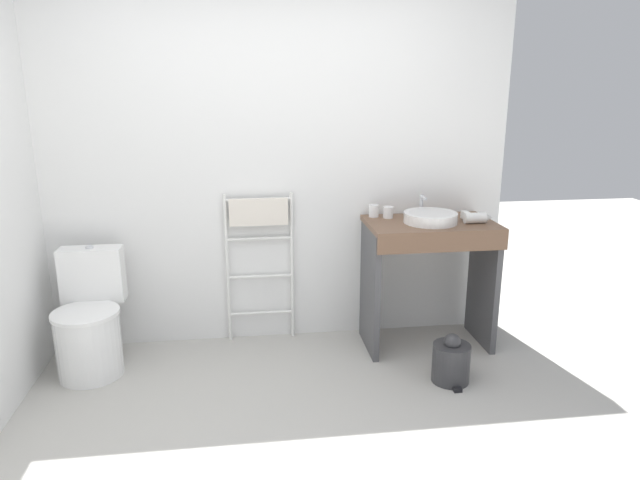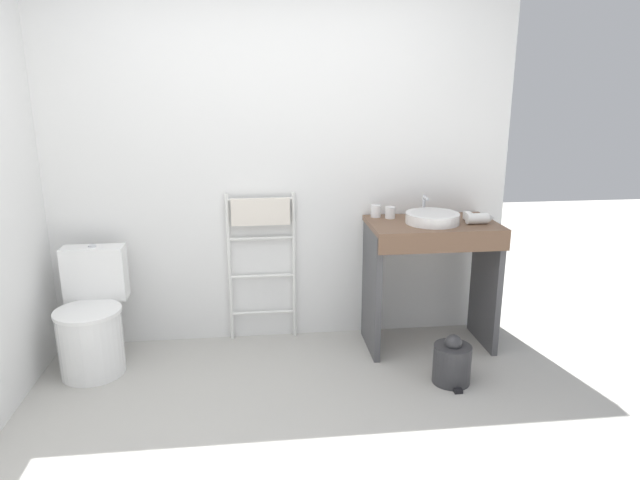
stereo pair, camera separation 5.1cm
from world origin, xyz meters
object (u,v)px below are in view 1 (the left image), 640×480
Objects in this scene: towel_radiator at (259,235)px; sink_basin at (430,217)px; toilet at (90,326)px; cup_near_wall at (374,211)px; cup_near_edge at (388,212)px; hair_dryer at (476,217)px; trash_bin at (451,361)px.

sink_basin is at bearing -13.39° from towel_radiator.
toilet is 9.22× the size of cup_near_wall.
sink_basin is 0.30m from cup_near_edge.
towel_radiator is 3.00× the size of sink_basin.
toilet is 0.73× the size of towel_radiator.
towel_radiator is 12.65× the size of cup_near_wall.
cup_near_wall is 0.44× the size of hair_dryer.
hair_dryer is at bearing -21.94° from cup_near_edge.
hair_dryer is 0.96m from trash_bin.
toilet is at bearing -163.26° from towel_radiator.
toilet is 9.93× the size of cup_near_edge.
cup_near_edge is 0.58m from hair_dryer.
sink_basin is at bearing 171.74° from hair_dryer.
towel_radiator is at bearing 145.78° from trash_bin.
toilet is 2.19× the size of sink_basin.
towel_radiator is at bearing 166.61° from sink_basin.
cup_near_edge is 0.41× the size of hair_dryer.
cup_near_edge is 0.25× the size of trash_bin.
hair_dryer is (0.54, -0.22, -0.00)m from cup_near_edge.
cup_near_wall reaches higher than sink_basin.
cup_near_edge is at bearing -6.05° from towel_radiator.
cup_near_wall is at bearing 146.39° from sink_basin.
toilet is 2.27m from trash_bin.
sink_basin is 1.85× the size of hair_dryer.
cup_near_wall is 0.10m from cup_near_edge.
toilet is 2.00m from cup_near_wall.
towel_radiator is 1.51m from trash_bin.
towel_radiator reaches higher than hair_dryer.
toilet is 2.46× the size of trash_bin.
cup_near_wall reaches higher than hair_dryer.
sink_basin reaches higher than trash_bin.
sink_basin is 4.53× the size of cup_near_edge.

